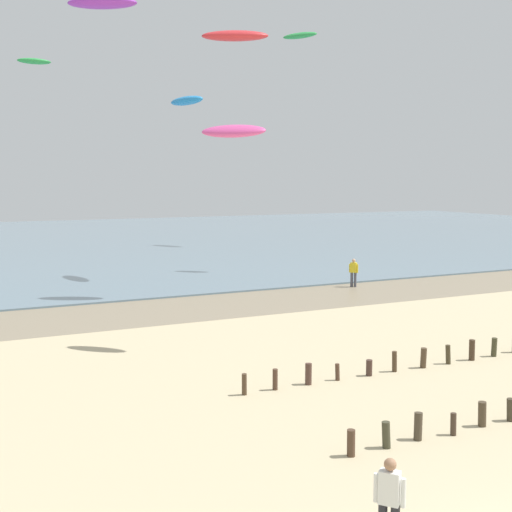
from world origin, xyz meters
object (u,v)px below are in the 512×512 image
Objects in this scene: kite_aloft_0 at (300,36)px; kite_aloft_9 at (102,3)px; person_nearest_camera at (354,272)px; kite_aloft_6 at (235,36)px; kite_aloft_5 at (233,131)px; kite_aloft_2 at (187,101)px; kite_aloft_8 at (34,61)px; person_by_waterline at (389,502)px.

kite_aloft_0 reaches higher than kite_aloft_9.
kite_aloft_6 is at bearing -178.57° from person_nearest_camera.
kite_aloft_5 is at bearing 113.78° from kite_aloft_0.
kite_aloft_5 is 0.77× the size of kite_aloft_9.
kite_aloft_6 is at bearing -72.19° from kite_aloft_5.
person_nearest_camera is 0.67× the size of kite_aloft_5.
kite_aloft_9 reaches higher than kite_aloft_5.
kite_aloft_0 reaches higher than person_nearest_camera.
kite_aloft_2 is 11.54m from kite_aloft_9.
kite_aloft_2 is 1.63× the size of kite_aloft_8.
person_nearest_camera is at bearing 34.07° from kite_aloft_2.
person_by_waterline is at bearing 90.84° from kite_aloft_8.
kite_aloft_9 reaches higher than person_nearest_camera.
kite_aloft_9 reaches higher than kite_aloft_6.
kite_aloft_6 is (7.91, 24.25, 13.02)m from person_by_waterline.
kite_aloft_2 is at bearing 151.86° from kite_aloft_8.
kite_aloft_0 is at bearing 80.77° from kite_aloft_6.
kite_aloft_9 is (-14.95, -0.89, 13.77)m from person_nearest_camera.
person_by_waterline is at bearing -122.80° from person_nearest_camera.
kite_aloft_5 is (-12.27, -9.96, 7.36)m from person_nearest_camera.
kite_aloft_8 reaches higher than kite_aloft_5.
kite_aloft_5 is (3.48, 14.48, 7.36)m from person_by_waterline.
person_by_waterline is 28.64m from kite_aloft_6.
kite_aloft_6 is (-7.84, -0.20, 13.02)m from person_nearest_camera.
kite_aloft_8 is at bearing -37.40° from kite_aloft_5.
kite_aloft_2 is at bearing 76.84° from kite_aloft_9.
kite_aloft_2 is (7.99, 31.95, 10.46)m from person_by_waterline.
kite_aloft_6 is (-0.08, -7.70, 2.57)m from kite_aloft_2.
kite_aloft_2 is 18.31m from kite_aloft_5.
kite_aloft_6 is at bearing 32.97° from kite_aloft_9.
person_nearest_camera is 1.00× the size of person_by_waterline.
kite_aloft_0 is 1.37× the size of kite_aloft_5.
person_nearest_camera is at bearing 125.16° from kite_aloft_0.
kite_aloft_9 is at bearing 88.06° from person_by_waterline.
kite_aloft_8 is 0.63× the size of kite_aloft_9.
person_by_waterline is 38.75m from kite_aloft_8.
person_nearest_camera is 17.44m from kite_aloft_5.
kite_aloft_2 is at bearing -62.24° from kite_aloft_5.
kite_aloft_0 is 34.18m from kite_aloft_9.
kite_aloft_9 reaches higher than person_by_waterline.
person_nearest_camera is at bearing 143.46° from kite_aloft_8.
kite_aloft_6 is (-16.93, -23.08, -5.74)m from kite_aloft_0.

